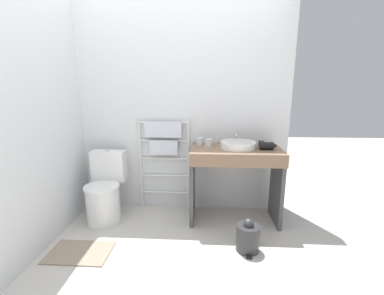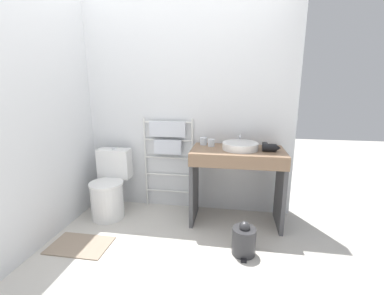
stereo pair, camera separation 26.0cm
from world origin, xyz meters
The scene contains 13 objects.
ground_plane centered at (0.00, 0.00, 0.00)m, with size 12.00×12.00×0.00m, color beige.
wall_back centered at (0.00, 1.28, 1.26)m, with size 2.57×0.12×2.52m, color silver.
wall_side centered at (-1.23, 0.61, 1.26)m, with size 0.12×1.82×2.52m, color silver.
toilet centered at (-0.81, 0.86, 0.32)m, with size 0.39×0.52×0.77m.
towel_radiator centered at (-0.18, 1.16, 0.81)m, with size 0.61×0.06×1.13m.
vanity_counter centered at (0.65, 0.92, 0.57)m, with size 0.98×0.54×0.84m.
sink_basin centered at (0.67, 0.93, 0.88)m, with size 0.38×0.38×0.07m.
faucet centered at (0.67, 1.13, 0.92)m, with size 0.02×0.10×0.12m.
cup_near_wall centered at (0.26, 1.09, 0.88)m, with size 0.08×0.08×0.08m.
cup_near_edge centered at (0.36, 1.03, 0.88)m, with size 0.08×0.08×0.08m.
hair_dryer centered at (0.97, 0.90, 0.88)m, with size 0.18×0.19×0.08m.
trash_bin centered at (0.72, 0.36, 0.14)m, with size 0.21×0.25×0.32m.
bath_mat centered at (-0.82, 0.22, 0.01)m, with size 0.56×0.36×0.01m, color gray.
Camera 1 is at (0.33, -1.78, 1.49)m, focal length 24.00 mm.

